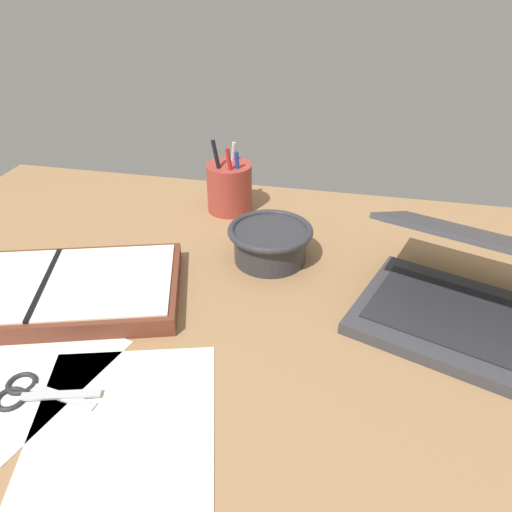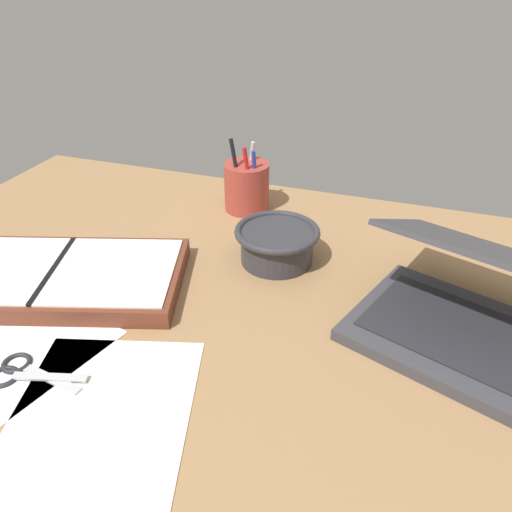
{
  "view_description": "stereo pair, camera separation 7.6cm",
  "coord_description": "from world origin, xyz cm",
  "px_view_note": "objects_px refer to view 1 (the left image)",
  "views": [
    {
      "loc": [
        13.23,
        -53.82,
        49.13
      ],
      "look_at": [
        -0.26,
        8.88,
        9.0
      ],
      "focal_mm": 35.0,
      "sensor_mm": 36.0,
      "label": 1
    },
    {
      "loc": [
        20.51,
        -51.8,
        49.13
      ],
      "look_at": [
        -0.26,
        8.88,
        9.0
      ],
      "focal_mm": 35.0,
      "sensor_mm": 36.0,
      "label": 2
    }
  ],
  "objects_px": {
    "bowl": "(270,242)",
    "pen_cup": "(230,187)",
    "planner": "(47,291)",
    "laptop": "(474,294)",
    "scissors": "(27,392)"
  },
  "relations": [
    {
      "from": "laptop",
      "to": "pen_cup",
      "type": "xyz_separation_m",
      "value": [
        -0.43,
        0.28,
        0.0
      ]
    },
    {
      "from": "bowl",
      "to": "pen_cup",
      "type": "relative_size",
      "value": 0.95
    },
    {
      "from": "bowl",
      "to": "scissors",
      "type": "bearing_deg",
      "value": -122.4
    },
    {
      "from": "laptop",
      "to": "bowl",
      "type": "relative_size",
      "value": 2.55
    },
    {
      "from": "pen_cup",
      "to": "planner",
      "type": "distance_m",
      "value": 0.41
    },
    {
      "from": "laptop",
      "to": "planner",
      "type": "bearing_deg",
      "value": -152.53
    },
    {
      "from": "laptop",
      "to": "planner",
      "type": "height_order",
      "value": "laptop"
    },
    {
      "from": "planner",
      "to": "scissors",
      "type": "distance_m",
      "value": 0.2
    },
    {
      "from": "pen_cup",
      "to": "planner",
      "type": "bearing_deg",
      "value": -118.85
    },
    {
      "from": "pen_cup",
      "to": "scissors",
      "type": "height_order",
      "value": "pen_cup"
    },
    {
      "from": "bowl",
      "to": "planner",
      "type": "bearing_deg",
      "value": -149.44
    },
    {
      "from": "bowl",
      "to": "planner",
      "type": "xyz_separation_m",
      "value": [
        -0.32,
        -0.19,
        -0.02
      ]
    },
    {
      "from": "laptop",
      "to": "planner",
      "type": "xyz_separation_m",
      "value": [
        -0.63,
        -0.08,
        -0.03
      ]
    },
    {
      "from": "pen_cup",
      "to": "scissors",
      "type": "distance_m",
      "value": 0.56
    },
    {
      "from": "bowl",
      "to": "planner",
      "type": "relative_size",
      "value": 0.33
    }
  ]
}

